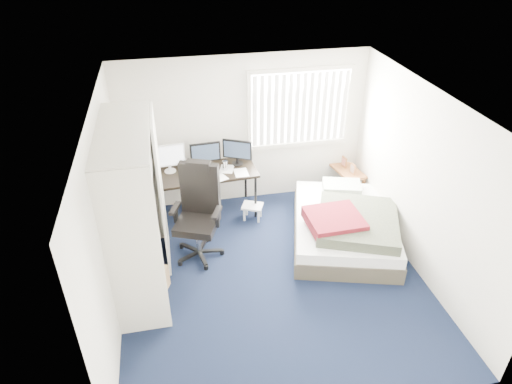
{
  "coord_description": "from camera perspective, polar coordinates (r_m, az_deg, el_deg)",
  "views": [
    {
      "loc": [
        -1.17,
        -4.59,
        4.3
      ],
      "look_at": [
        -0.15,
        0.4,
        1.15
      ],
      "focal_mm": 32.0,
      "sensor_mm": 36.0,
      "label": 1
    }
  ],
  "objects": [
    {
      "name": "room_shell",
      "position": [
        5.5,
        2.4,
        1.24
      ],
      "size": [
        4.2,
        4.2,
        4.2
      ],
      "color": "silver",
      "rests_on": "ground"
    },
    {
      "name": "office_chair",
      "position": [
        6.53,
        -7.16,
        -3.62
      ],
      "size": [
        0.87,
        0.87,
        1.42
      ],
      "color": "black",
      "rests_on": "ground"
    },
    {
      "name": "footstool",
      "position": [
        7.37,
        -0.45,
        -2.05
      ],
      "size": [
        0.39,
        0.36,
        0.26
      ],
      "color": "white",
      "rests_on": "ground"
    },
    {
      "name": "nightstand",
      "position": [
        8.06,
        11.27,
        2.43
      ],
      "size": [
        0.49,
        0.78,
        0.68
      ],
      "color": "brown",
      "rests_on": "ground"
    },
    {
      "name": "closet",
      "position": [
        5.7,
        -14.84,
        -0.55
      ],
      "size": [
        0.64,
        1.84,
        2.22
      ],
      "color": "beige",
      "rests_on": "ground"
    },
    {
      "name": "pine_box",
      "position": [
        6.25,
        -13.19,
        -10.72
      ],
      "size": [
        0.53,
        0.47,
        0.33
      ],
      "primitive_type": "cube",
      "rotation": [
        0.0,
        0.0,
        -0.39
      ],
      "color": "#9E7A4F",
      "rests_on": "ground"
    },
    {
      "name": "window_assembly",
      "position": [
        7.45,
        5.49,
        10.39
      ],
      "size": [
        1.72,
        0.09,
        1.32
      ],
      "color": "white",
      "rests_on": "ground"
    },
    {
      "name": "bed",
      "position": [
        6.98,
        11.09,
        -4.09
      ],
      "size": [
        1.96,
        2.3,
        0.65
      ],
      "color": "#3D372B",
      "rests_on": "ground"
    },
    {
      "name": "ground",
      "position": [
        6.4,
        2.09,
        -10.49
      ],
      "size": [
        4.2,
        4.2,
        0.0
      ],
      "primitive_type": "plane",
      "color": "black",
      "rests_on": "ground"
    },
    {
      "name": "desk",
      "position": [
        7.25,
        -6.49,
        2.87
      ],
      "size": [
        1.67,
        0.87,
        1.26
      ],
      "color": "black",
      "rests_on": "ground"
    }
  ]
}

